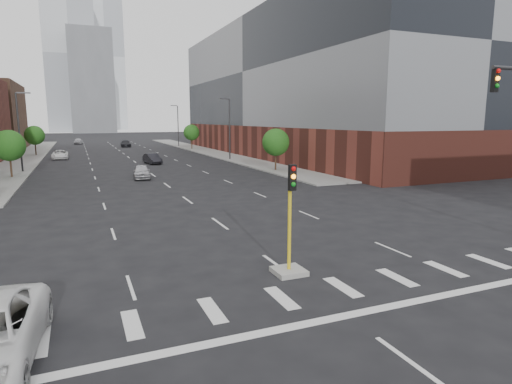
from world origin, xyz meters
TOP-DOWN VIEW (x-y plane):
  - sidewalk_left_far at (-15.00, 74.00)m, footprint 5.00×92.00m
  - sidewalk_right_far at (15.00, 74.00)m, footprint 5.00×92.00m
  - building_right_main at (29.50, 60.00)m, footprint 24.00×70.00m
  - tower_left at (-8.00, 220.00)m, footprint 22.00×22.00m
  - tower_right at (10.00, 260.00)m, footprint 20.00×20.00m
  - tower_mid at (0.00, 200.00)m, footprint 18.00×18.00m
  - median_traffic_signal at (0.00, 8.97)m, footprint 1.20×1.20m
  - streetlight_right_a at (13.41, 55.00)m, footprint 1.60×0.22m
  - streetlight_right_b at (13.41, 90.00)m, footprint 1.60×0.22m
  - streetlight_left at (-13.41, 50.00)m, footprint 1.60×0.22m
  - tree_left_near at (-14.00, 45.00)m, footprint 3.20×3.20m
  - tree_left_far at (-14.00, 75.00)m, footprint 3.20×3.20m
  - tree_right_near at (14.00, 40.00)m, footprint 3.20×3.20m
  - tree_right_far at (14.00, 80.00)m, footprint 3.20×3.20m
  - car_near_left at (-1.50, 39.65)m, footprint 2.08×4.31m
  - car_mid_right at (1.90, 54.14)m, footprint 2.15×4.53m
  - car_far_left at (-10.05, 66.54)m, footprint 2.30×4.92m
  - car_deep_right at (2.36, 92.93)m, footprint 2.38×5.24m
  - car_distant at (-7.24, 108.17)m, footprint 2.19×4.46m

SIDE VIEW (x-z plane):
  - sidewalk_left_far at x=-15.00m, z-range 0.00..0.15m
  - sidewalk_right_far at x=15.00m, z-range 0.00..0.15m
  - car_far_left at x=-10.05m, z-range 0.00..1.36m
  - car_near_left at x=-1.50m, z-range 0.00..1.42m
  - car_mid_right at x=1.90m, z-range 0.00..1.44m
  - car_distant at x=-7.24m, z-range 0.00..1.46m
  - car_deep_right at x=2.36m, z-range 0.00..1.49m
  - median_traffic_signal at x=0.00m, z-range -1.23..3.17m
  - tree_left_near at x=-14.00m, z-range 0.97..5.82m
  - tree_left_far at x=-14.00m, z-range 0.97..5.82m
  - tree_right_near at x=14.00m, z-range 0.97..5.82m
  - tree_right_far at x=14.00m, z-range 0.97..5.82m
  - streetlight_right_a at x=13.41m, z-range 0.47..9.55m
  - streetlight_right_b at x=13.41m, z-range 0.47..9.55m
  - streetlight_left at x=-13.41m, z-range 0.47..9.55m
  - building_right_main at x=29.50m, z-range 0.00..22.00m
  - tower_mid at x=0.00m, z-range 0.00..44.00m
  - tower_left at x=-8.00m, z-range 0.00..70.00m
  - tower_right at x=10.00m, z-range 0.00..80.00m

